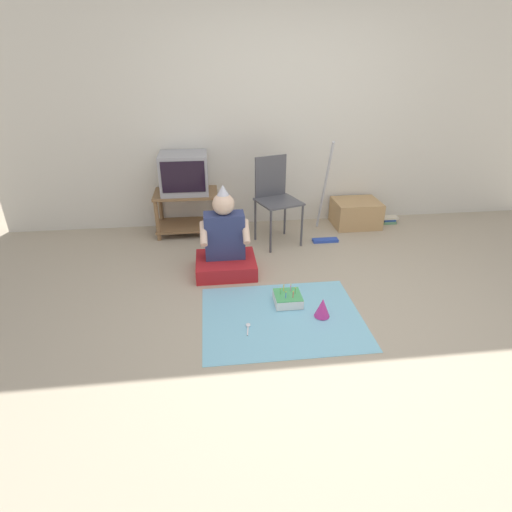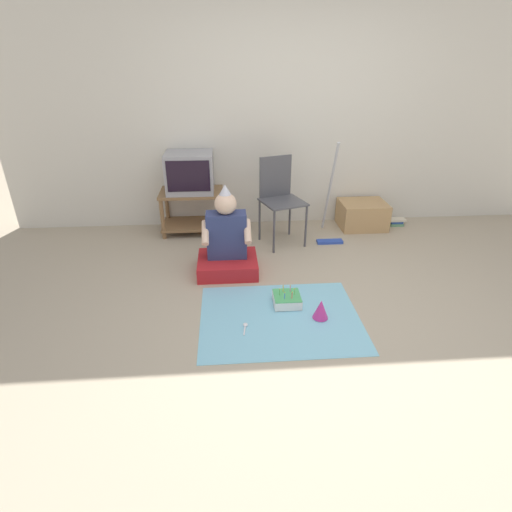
% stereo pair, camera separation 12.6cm
% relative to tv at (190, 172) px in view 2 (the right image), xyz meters
% --- Properties ---
extents(ground_plane, '(16.00, 16.00, 0.00)m').
position_rel_tv_xyz_m(ground_plane, '(1.12, -1.91, -0.69)').
color(ground_plane, tan).
extents(wall_back, '(6.40, 0.06, 2.55)m').
position_rel_tv_xyz_m(wall_back, '(1.12, 0.26, 0.58)').
color(wall_back, beige).
rests_on(wall_back, ground_plane).
extents(tv_stand, '(0.70, 0.46, 0.48)m').
position_rel_tv_xyz_m(tv_stand, '(0.00, -0.00, -0.41)').
color(tv_stand, olive).
rests_on(tv_stand, ground_plane).
extents(tv, '(0.51, 0.45, 0.43)m').
position_rel_tv_xyz_m(tv, '(0.00, 0.00, 0.00)').
color(tv, '#99999E').
rests_on(tv, tv_stand).
extents(folding_chair, '(0.52, 0.51, 0.91)m').
position_rel_tv_xyz_m(folding_chair, '(0.95, -0.34, -0.16)').
color(folding_chair, '#4C4C51').
rests_on(folding_chair, ground_plane).
extents(cardboard_box_stack, '(0.53, 0.44, 0.30)m').
position_rel_tv_xyz_m(cardboard_box_stack, '(1.99, -0.02, -0.54)').
color(cardboard_box_stack, tan).
rests_on(cardboard_box_stack, ground_plane).
extents(dust_mop, '(0.28, 0.43, 1.08)m').
position_rel_tv_xyz_m(dust_mop, '(1.50, -0.35, -0.39)').
color(dust_mop, '#2D4CB2').
rests_on(dust_mop, ground_plane).
extents(book_pile, '(0.20, 0.15, 0.08)m').
position_rel_tv_xyz_m(book_pile, '(2.43, 0.01, -0.66)').
color(book_pile, '#60936B').
rests_on(book_pile, ground_plane).
extents(person_seated, '(0.55, 0.47, 0.83)m').
position_rel_tv_xyz_m(person_seated, '(0.38, -0.99, -0.44)').
color(person_seated, red).
rests_on(person_seated, ground_plane).
extents(party_cloth, '(1.24, 0.99, 0.01)m').
position_rel_tv_xyz_m(party_cloth, '(0.78, -1.81, -0.69)').
color(party_cloth, '#7FC6E0').
rests_on(party_cloth, ground_plane).
extents(birthday_cake, '(0.22, 0.22, 0.15)m').
position_rel_tv_xyz_m(birthday_cake, '(0.86, -1.62, -0.65)').
color(birthday_cake, white).
rests_on(birthday_cake, party_cloth).
extents(party_hat_blue, '(0.12, 0.12, 0.16)m').
position_rel_tv_xyz_m(party_hat_blue, '(1.09, -1.83, -0.61)').
color(party_hat_blue, '#CC338C').
rests_on(party_hat_blue, party_cloth).
extents(plastic_spoon_near, '(0.04, 0.14, 0.01)m').
position_rel_tv_xyz_m(plastic_spoon_near, '(0.50, -1.91, -0.68)').
color(plastic_spoon_near, white).
rests_on(plastic_spoon_near, party_cloth).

